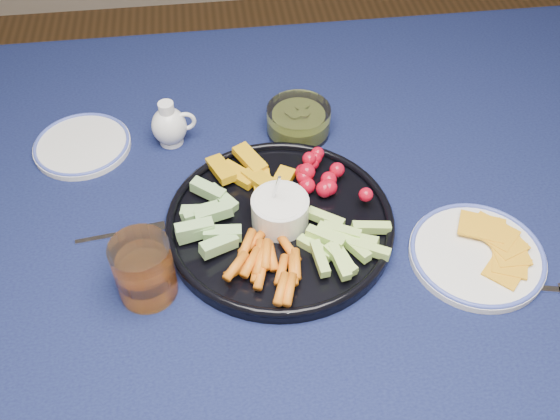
{
  "coord_description": "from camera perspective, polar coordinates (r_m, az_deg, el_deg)",
  "views": [
    {
      "loc": [
        -0.05,
        -0.73,
        1.52
      ],
      "look_at": [
        0.04,
        -0.07,
        0.79
      ],
      "focal_mm": 40.0,
      "sensor_mm": 36.0,
      "label": 1
    }
  ],
  "objects": [
    {
      "name": "side_plate_extra",
      "position": [
        1.2,
        -17.64,
        5.7
      ],
      "size": [
        0.18,
        0.18,
        0.01
      ],
      "color": "white",
      "rests_on": "dining_table"
    },
    {
      "name": "cheese_plate",
      "position": [
        1.02,
        17.6,
        -3.8
      ],
      "size": [
        0.21,
        0.21,
        0.02
      ],
      "color": "white",
      "rests_on": "dining_table"
    },
    {
      "name": "creamer_pitcher",
      "position": [
        1.16,
        -10.05,
        7.61
      ],
      "size": [
        0.08,
        0.06,
        0.09
      ],
      "color": "white",
      "rests_on": "dining_table"
    },
    {
      "name": "crudite_platter",
      "position": [
        1.0,
        -0.15,
        -0.89
      ],
      "size": [
        0.37,
        0.37,
        0.12
      ],
      "color": "black",
      "rests_on": "dining_table"
    },
    {
      "name": "juice_tumbler",
      "position": [
        0.92,
        -12.27,
        -5.6
      ],
      "size": [
        0.09,
        0.09,
        0.1
      ],
      "color": "silver",
      "rests_on": "dining_table"
    },
    {
      "name": "dining_table",
      "position": [
        1.13,
        -2.3,
        -1.88
      ],
      "size": [
        1.67,
        1.07,
        0.75
      ],
      "color": "#4A2B18",
      "rests_on": "ground"
    },
    {
      "name": "fork_right",
      "position": [
        1.01,
        22.28,
        -6.64
      ],
      "size": [
        0.17,
        0.05,
        0.0
      ],
      "color": "silver",
      "rests_on": "dining_table"
    },
    {
      "name": "pickle_bowl",
      "position": [
        1.17,
        1.7,
        8.06
      ],
      "size": [
        0.12,
        0.12,
        0.06
      ],
      "color": "silver",
      "rests_on": "dining_table"
    },
    {
      "name": "fork_left",
      "position": [
        1.04,
        -13.68,
        -2.03
      ],
      "size": [
        0.14,
        0.03,
        0.0
      ],
      "color": "silver",
      "rests_on": "dining_table"
    }
  ]
}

